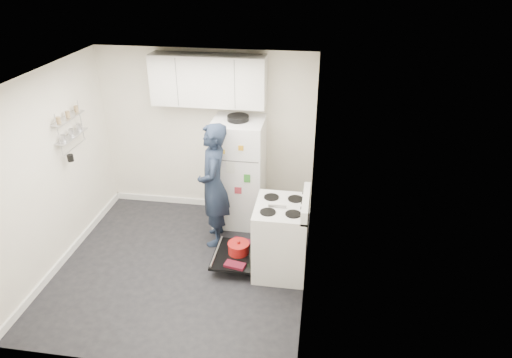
% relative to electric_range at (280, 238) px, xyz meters
% --- Properties ---
extents(room, '(3.21, 3.21, 2.51)m').
position_rel_electric_range_xyz_m(room, '(-1.29, -0.12, 0.74)').
color(room, black).
rests_on(room, ground).
extents(electric_range, '(0.66, 0.76, 1.10)m').
position_rel_electric_range_xyz_m(electric_range, '(0.00, 0.00, 0.00)').
color(electric_range, silver).
rests_on(electric_range, ground).
extents(open_oven_door, '(0.55, 0.71, 0.22)m').
position_rel_electric_range_xyz_m(open_oven_door, '(-0.57, 0.02, -0.28)').
color(open_oven_door, black).
rests_on(open_oven_door, ground).
extents(refrigerator, '(0.72, 0.74, 1.67)m').
position_rel_electric_range_xyz_m(refrigerator, '(-0.72, 1.10, 0.34)').
color(refrigerator, white).
rests_on(refrigerator, ground).
extents(upper_cabinets, '(1.60, 0.33, 0.70)m').
position_rel_electric_range_xyz_m(upper_cabinets, '(-1.16, 1.28, 1.63)').
color(upper_cabinets, silver).
rests_on(upper_cabinets, room).
extents(wall_shelf_rack, '(0.14, 0.60, 0.61)m').
position_rel_electric_range_xyz_m(wall_shelf_rack, '(-2.78, 0.34, 1.21)').
color(wall_shelf_rack, '#B2B2B7').
rests_on(wall_shelf_rack, room).
extents(person, '(0.53, 0.71, 1.76)m').
position_rel_electric_range_xyz_m(person, '(-0.96, 0.52, 0.41)').
color(person, '#172135').
rests_on(person, ground).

